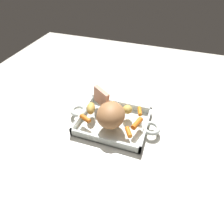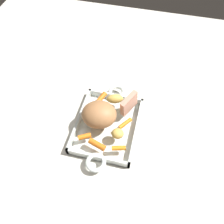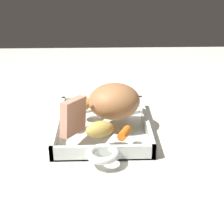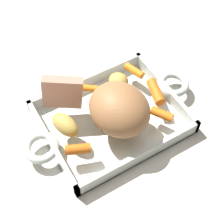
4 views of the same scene
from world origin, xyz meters
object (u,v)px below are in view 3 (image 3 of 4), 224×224
object	(u,v)px
roast_slice_thick	(72,116)
baby_carrot_short	(74,116)
baby_carrot_southeast	(78,100)
potato_corner	(99,129)
baby_carrot_northeast	(125,101)
baby_carrot_center_right	(124,133)
roasting_dish	(102,126)
baby_carrot_southwest	(105,98)
pork_roast	(113,102)
potato_whole	(82,104)

from	to	relation	value
roast_slice_thick	baby_carrot_short	bearing A→B (deg)	-178.47
roast_slice_thick	baby_carrot_southeast	distance (m)	0.17
baby_carrot_short	potato_corner	xyz separation A→B (m)	(0.09, 0.06, 0.01)
baby_carrot_northeast	potato_corner	xyz separation A→B (m)	(0.18, -0.07, 0.01)
potato_corner	baby_carrot_center_right	bearing A→B (deg)	88.35
baby_carrot_southeast	baby_carrot_northeast	distance (m)	0.13
roasting_dish	baby_carrot_southeast	distance (m)	0.12
baby_carrot_northeast	baby_carrot_southeast	bearing A→B (deg)	-96.68
baby_carrot_southwest	potato_corner	world-z (taller)	potato_corner
roasting_dish	baby_carrot_northeast	distance (m)	0.11
pork_roast	baby_carrot_southeast	xyz separation A→B (m)	(-0.10, -0.09, -0.03)
roast_slice_thick	potato_whole	world-z (taller)	roast_slice_thick
pork_roast	potato_corner	world-z (taller)	pork_roast
baby_carrot_center_right	baby_carrot_southeast	xyz separation A→B (m)	(-0.20, -0.11, -0.00)
pork_roast	potato_corner	bearing A→B (deg)	-20.25
roast_slice_thick	baby_carrot_southeast	xyz separation A→B (m)	(-0.17, 0.00, -0.03)
roasting_dish	pork_roast	bearing A→B (deg)	82.75
roasting_dish	roast_slice_thick	world-z (taller)	roast_slice_thick
potato_corner	baby_carrot_northeast	bearing A→B (deg)	159.25
baby_carrot_short	potato_corner	distance (m)	0.11
roasting_dish	potato_whole	size ratio (longest dim) A/B	8.84
pork_roast	roasting_dish	bearing A→B (deg)	-97.25
baby_carrot_southeast	baby_carrot_short	xyz separation A→B (m)	(0.10, -0.00, -0.00)
baby_carrot_short	baby_carrot_southwest	size ratio (longest dim) A/B	0.91
potato_whole	roasting_dish	bearing A→B (deg)	47.23
roast_slice_thick	potato_whole	size ratio (longest dim) A/B	1.81
roasting_dish	potato_corner	bearing A→B (deg)	-3.37
roasting_dish	potato_corner	distance (m)	0.11
baby_carrot_northeast	potato_corner	world-z (taller)	potato_corner
roasting_dish	pork_roast	distance (m)	0.07
roast_slice_thick	baby_carrot_southwest	world-z (taller)	roast_slice_thick
potato_whole	roast_slice_thick	bearing A→B (deg)	-7.08
roast_slice_thick	baby_carrot_southeast	world-z (taller)	roast_slice_thick
baby_carrot_short	baby_carrot_center_right	bearing A→B (deg)	50.76
baby_carrot_short	potato_corner	size ratio (longest dim) A/B	0.89
baby_carrot_northeast	baby_carrot_center_right	bearing A→B (deg)	-4.27
roasting_dish	baby_carrot_short	world-z (taller)	baby_carrot_short
baby_carrot_southeast	pork_roast	bearing A→B (deg)	43.53
baby_carrot_short	baby_carrot_northeast	bearing A→B (deg)	124.22
baby_carrot_center_right	baby_carrot_southeast	distance (m)	0.23
baby_carrot_southeast	baby_carrot_northeast	xyz separation A→B (m)	(0.01, 0.13, 0.00)
baby_carrot_short	baby_carrot_southwest	world-z (taller)	baby_carrot_southwest
baby_carrot_southeast	baby_carrot_short	size ratio (longest dim) A/B	0.84
pork_roast	potato_whole	xyz separation A→B (m)	(-0.05, -0.08, -0.03)
baby_carrot_southeast	baby_carrot_center_right	bearing A→B (deg)	29.99
potato_corner	potato_whole	bearing A→B (deg)	-163.28
roast_slice_thick	baby_carrot_northeast	bearing A→B (deg)	140.76
baby_carrot_center_right	potato_corner	xyz separation A→B (m)	(-0.00, -0.05, 0.01)
baby_carrot_northeast	potato_whole	bearing A→B (deg)	-72.84
pork_roast	potato_whole	distance (m)	0.10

